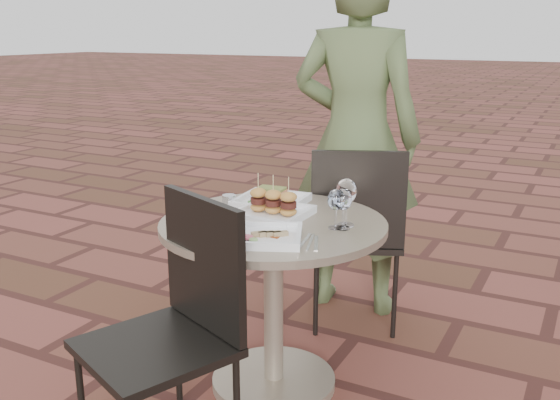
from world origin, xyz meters
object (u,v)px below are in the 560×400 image
at_px(cafe_table, 273,279).
at_px(plate_sliders, 273,208).
at_px(plate_salmon, 271,200).
at_px(chair_far, 356,224).
at_px(chair_near, 179,313).
at_px(diner, 356,138).
at_px(plate_tuna, 266,235).

bearing_deg(cafe_table, plate_sliders, 118.03).
bearing_deg(plate_salmon, cafe_table, -59.66).
relative_size(cafe_table, chair_far, 0.97).
relative_size(cafe_table, chair_near, 0.97).
relative_size(chair_far, plate_salmon, 3.12).
bearing_deg(plate_salmon, diner, 81.05).
height_order(plate_sliders, plate_tuna, plate_sliders).
distance_m(cafe_table, plate_salmon, 0.36).
distance_m(chair_near, diner, 1.51).
distance_m(plate_salmon, plate_sliders, 0.18).
relative_size(cafe_table, plate_sliders, 3.34).
distance_m(cafe_table, diner, 1.02).
xyz_separation_m(chair_near, plate_tuna, (0.15, 0.33, 0.20)).
relative_size(cafe_table, plate_tuna, 2.68).
xyz_separation_m(cafe_table, chair_near, (-0.07, -0.54, 0.07)).
bearing_deg(plate_tuna, diner, 94.49).
bearing_deg(chair_near, cafe_table, 105.43).
distance_m(cafe_table, plate_sliders, 0.29).
bearing_deg(chair_far, plate_salmon, 39.66).
bearing_deg(plate_salmon, chair_near, -86.13).
xyz_separation_m(cafe_table, diner, (-0.01, 0.92, 0.44)).
relative_size(diner, plate_salmon, 6.18).
xyz_separation_m(diner, plate_salmon, (-0.11, -0.72, -0.17)).
relative_size(chair_near, diner, 0.51).
xyz_separation_m(chair_near, plate_sliders, (0.04, 0.60, 0.22)).
bearing_deg(cafe_table, plate_salmon, 120.34).
distance_m(chair_far, plate_sliders, 0.65).
height_order(diner, plate_salmon, diner).
distance_m(cafe_table, plate_tuna, 0.35).
height_order(chair_near, plate_salmon, chair_near).
relative_size(chair_near, plate_tuna, 2.77).
height_order(cafe_table, plate_tuna, plate_tuna).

